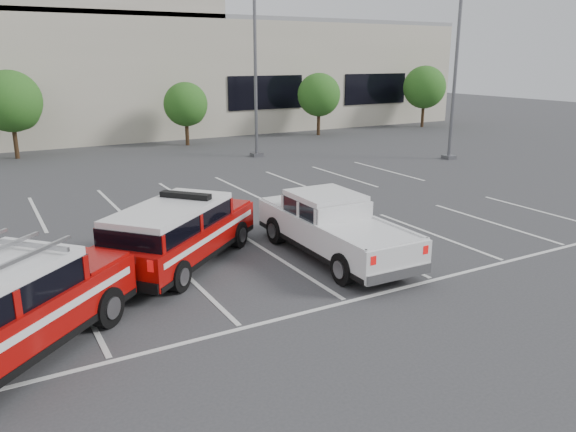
% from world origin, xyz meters
% --- Properties ---
extents(ground, '(120.00, 120.00, 0.00)m').
position_xyz_m(ground, '(0.00, 0.00, 0.00)').
color(ground, '#363638').
rests_on(ground, ground).
extents(stall_markings, '(23.00, 15.00, 0.01)m').
position_xyz_m(stall_markings, '(0.00, 4.50, 0.01)').
color(stall_markings, silver).
rests_on(stall_markings, ground).
extents(convention_building, '(60.00, 16.99, 13.20)m').
position_xyz_m(convention_building, '(0.18, 31.86, 4.72)').
color(convention_building, beige).
rests_on(convention_building, ground).
extents(tree_mid_left, '(3.37, 3.37, 4.85)m').
position_xyz_m(tree_mid_left, '(-4.91, 22.05, 3.04)').
color(tree_mid_left, '#3F2B19').
rests_on(tree_mid_left, ground).
extents(tree_mid_right, '(2.77, 2.77, 3.99)m').
position_xyz_m(tree_mid_right, '(5.09, 22.05, 2.50)').
color(tree_mid_right, '#3F2B19').
rests_on(tree_mid_right, ground).
extents(tree_right, '(3.07, 3.07, 4.42)m').
position_xyz_m(tree_right, '(15.09, 22.05, 2.77)').
color(tree_right, '#3F2B19').
rests_on(tree_right, ground).
extents(tree_far_right, '(3.37, 3.37, 4.85)m').
position_xyz_m(tree_far_right, '(25.09, 22.05, 3.04)').
color(tree_far_right, '#3F2B19').
rests_on(tree_far_right, ground).
extents(light_pole_mid, '(0.90, 0.60, 10.24)m').
position_xyz_m(light_pole_mid, '(7.00, 16.00, 5.19)').
color(light_pole_mid, '#59595E').
rests_on(light_pole_mid, ground).
extents(light_pole_right, '(0.90, 0.60, 10.24)m').
position_xyz_m(light_pole_right, '(16.00, 10.00, 5.19)').
color(light_pole_right, '#59595E').
rests_on(light_pole_right, ground).
extents(fire_chief_suv, '(5.41, 5.09, 1.92)m').
position_xyz_m(fire_chief_suv, '(-2.56, 1.45, 0.78)').
color(fire_chief_suv, '#950907').
rests_on(fire_chief_suv, ground).
extents(white_pickup, '(2.09, 5.77, 1.76)m').
position_xyz_m(white_pickup, '(1.47, -0.05, 0.70)').
color(white_pickup, silver).
rests_on(white_pickup, ground).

